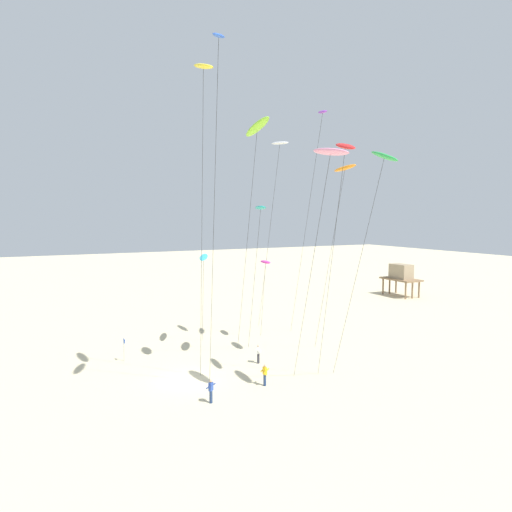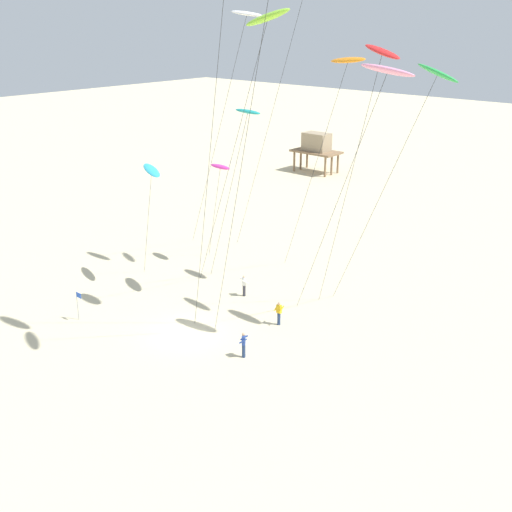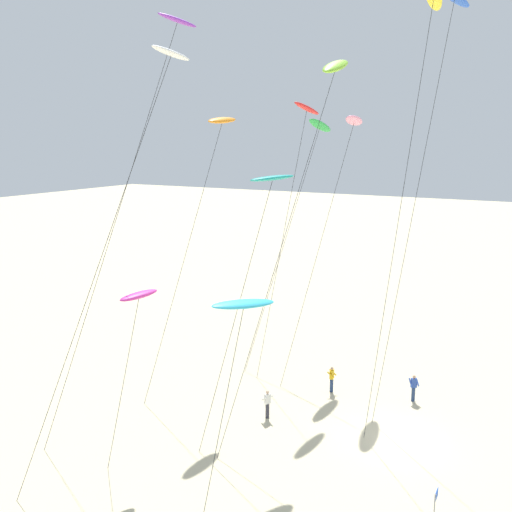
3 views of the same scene
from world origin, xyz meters
TOP-DOWN VIEW (x-y plane):
  - ground_plane at (0.00, 0.00)m, footprint 260.00×260.00m
  - kite_green at (11.46, 9.36)m, footprint 9.10×2.63m
  - kite_cyan at (-8.10, 4.52)m, footprint 4.12×2.01m
  - kite_pink at (10.06, 6.28)m, footprint 8.88×2.54m
  - kite_red at (8.09, 8.94)m, footprint 6.15×1.87m
  - kite_teal at (-0.74, 6.97)m, footprint 6.97×2.35m
  - kite_lime at (2.69, 4.91)m, footprint 10.54×2.91m
  - kite_blue at (7.67, -0.19)m, footprint 7.92×2.68m
  - kite_purple at (-0.67, 13.09)m, footprint 10.48×3.24m
  - kite_magenta at (-7.24, 10.89)m, footprint 3.36×1.10m
  - kite_white at (-4.30, 10.82)m, footprint 10.54×2.77m
  - kite_orange at (3.30, 12.62)m, footprint 7.96×2.23m
  - kite_yellow at (4.10, 0.17)m, footprint 6.29×1.74m
  - kite_flyer_nearest at (5.00, 0.16)m, footprint 0.71×0.72m
  - kite_flyer_middle at (3.81, 5.00)m, footprint 0.56×0.53m
  - kite_flyer_furthest at (-1.15, 6.98)m, footprint 0.71×0.70m
  - stilt_house at (-21.06, 43.07)m, footprint 6.31×3.56m
  - marker_flag at (-6.92, -3.48)m, footprint 0.57×0.05m

SIDE VIEW (x-z plane):
  - ground_plane at x=0.00m, z-range 0.00..0.00m
  - kite_flyer_nearest at x=5.00m, z-range 0.06..1.73m
  - kite_flyer_middle at x=3.81m, z-range 0.06..1.73m
  - kite_flyer_furthest at x=-1.15m, z-range 0.06..1.73m
  - marker_flag at x=-6.92m, z-range 0.44..2.54m
  - stilt_house at x=-21.06m, z-range 1.00..6.21m
  - kite_magenta at x=-7.24m, z-range 4.00..12.43m
  - kite_cyan at x=-8.10m, z-range 4.24..13.56m
  - kite_teal at x=-0.74m, z-range 6.62..20.49m
  - kite_green at x=11.46m, z-range 7.84..25.17m
  - kite_orange at x=3.30m, z-range 8.13..25.33m
  - kite_pink at x=10.06m, z-range 8.11..25.54m
  - kite_red at x=8.09m, z-range 8.42..26.64m
  - kite_lime at x=2.69m, z-range 9.34..29.63m
  - kite_white at x=-4.30m, z-range 9.50..29.61m
  - kite_purple at x=-0.67m, z-range 10.51..33.05m
  - kite_yellow at x=4.10m, z-range 10.90..34.37m
  - kite_blue at x=7.67m, z-range 11.06..35.16m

